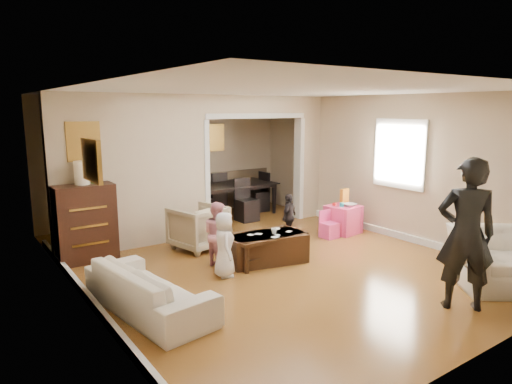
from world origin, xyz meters
TOP-DOWN VIEW (x-y plane):
  - floor at (0.00, 0.00)m, footprint 7.00×7.00m
  - partition_left at (-1.38, 1.80)m, footprint 2.75×0.18m
  - partition_right at (2.48, 1.80)m, footprint 0.55×0.18m
  - partition_header at (1.10, 1.80)m, footprint 2.22×0.18m
  - window_pane at (2.73, -0.40)m, footprint 0.03×0.95m
  - framed_art_partition at (-2.20, 1.70)m, footprint 0.45×0.03m
  - framed_art_sofa_wall at (-2.71, -0.60)m, footprint 0.03×0.55m
  - framed_art_alcove at (1.10, 3.44)m, footprint 0.45×0.03m
  - sofa at (-2.19, -0.74)m, footprint 1.00×1.98m
  - armchair_back at (-0.58, 1.09)m, footprint 0.95×0.97m
  - armchair_front at (1.94, -2.73)m, footprint 1.55×1.52m
  - dresser at (-2.30, 1.54)m, footprint 0.88×0.49m
  - table_lamp at (-2.30, 1.54)m, footprint 0.22×0.22m
  - potted_plant at (-2.10, 1.54)m, footprint 0.25×0.22m
  - coffee_table at (-0.03, -0.14)m, footprint 1.29×0.85m
  - coffee_cup at (0.07, -0.19)m, footprint 0.11×0.11m
  - play_table at (2.16, 0.38)m, footprint 0.62×0.62m
  - cereal_box at (2.28, 0.48)m, footprint 0.21×0.10m
  - cyan_cup at (2.06, 0.33)m, footprint 0.08×0.08m
  - toy_block at (2.04, 0.50)m, footprint 0.10×0.09m
  - play_bowl at (2.21, 0.26)m, footprint 0.27×0.27m
  - dining_table at (1.18, 2.87)m, footprint 2.01×1.13m
  - adult_person at (0.89, -2.79)m, footprint 0.78×0.77m
  - child_kneel_a at (-0.88, -0.29)m, footprint 0.45×0.53m
  - child_kneel_b at (-0.73, 0.16)m, footprint 0.42×0.52m
  - child_toddler at (1.02, 0.61)m, footprint 0.54×0.41m
  - craft_papers at (0.07, -0.14)m, footprint 0.71×0.49m

SIDE VIEW (x-z plane):
  - floor at x=0.00m, z-range 0.00..0.00m
  - coffee_table at x=-0.03m, z-range 0.00..0.44m
  - play_table at x=2.16m, z-range 0.00..0.53m
  - sofa at x=-2.19m, z-range 0.00..0.55m
  - dining_table at x=1.18m, z-range 0.00..0.70m
  - armchair_back at x=-0.58m, z-range 0.00..0.74m
  - armchair_front at x=1.94m, z-range 0.00..0.76m
  - child_toddler at x=1.02m, z-range 0.00..0.85m
  - craft_papers at x=0.07m, z-range 0.44..0.45m
  - child_kneel_a at x=-0.88m, z-range 0.00..0.93m
  - coffee_cup at x=0.07m, z-range 0.44..0.53m
  - child_kneel_b at x=-0.73m, z-range 0.00..0.98m
  - toy_block at x=2.04m, z-range 0.53..0.58m
  - play_bowl at x=2.21m, z-range 0.53..0.59m
  - cyan_cup at x=2.06m, z-range 0.53..0.61m
  - dresser at x=-2.30m, z-range 0.00..1.21m
  - cereal_box at x=2.28m, z-range 0.53..0.83m
  - adult_person at x=0.89m, z-range 0.00..1.81m
  - partition_left at x=-1.38m, z-range 0.00..2.60m
  - partition_right at x=2.48m, z-range 0.00..2.60m
  - potted_plant at x=-2.10m, z-range 1.21..1.48m
  - table_lamp at x=-2.30m, z-range 1.21..1.57m
  - window_pane at x=2.73m, z-range 1.00..2.10m
  - framed_art_alcove at x=1.10m, z-range 1.42..1.98m
  - framed_art_sofa_wall at x=-2.71m, z-range 1.60..2.00m
  - framed_art_partition at x=-2.20m, z-range 1.58..2.12m
  - partition_header at x=1.10m, z-range 2.25..2.60m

